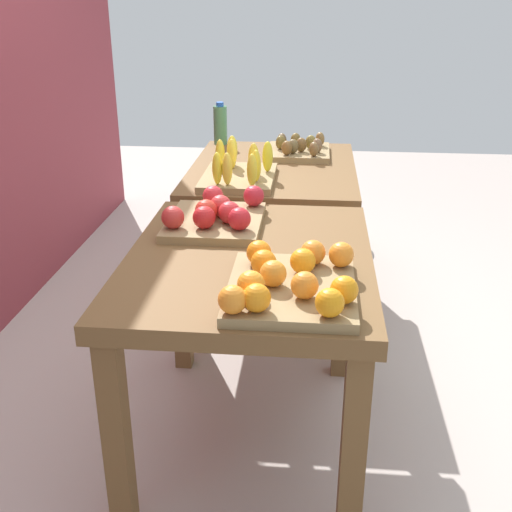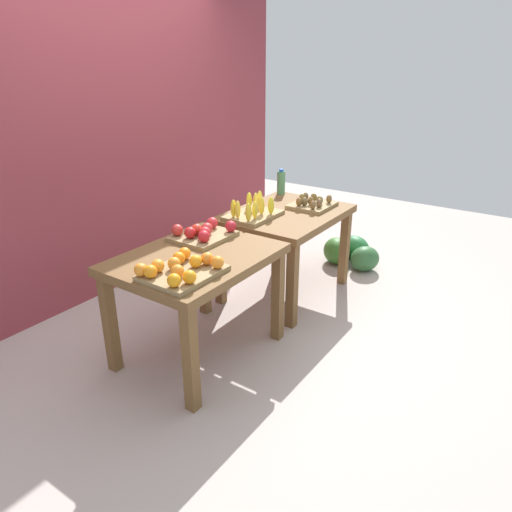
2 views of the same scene
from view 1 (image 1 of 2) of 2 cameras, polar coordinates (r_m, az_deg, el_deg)
name	(u,v)px [view 1 (image 1 of 2)]	position (r m, az deg, el deg)	size (l,w,h in m)	color
ground_plane	(263,356)	(2.90, 0.63, -9.03)	(8.00, 8.00, 0.00)	#B6A89F
display_table_left	(249,284)	(2.10, -0.60, -2.53)	(1.04, 0.80, 0.74)	brown
display_table_right	(273,187)	(3.15, 1.56, 6.26)	(1.04, 0.80, 0.74)	brown
orange_bin	(290,282)	(1.77, 3.14, -2.35)	(0.45, 0.39, 0.11)	#92794D
apple_bin	(216,215)	(2.29, -3.61, 3.68)	(0.41, 0.36, 0.11)	#92794D
banana_crate	(239,171)	(2.85, -1.54, 7.70)	(0.44, 0.32, 0.17)	#92794D
kiwi_bin	(299,149)	(3.32, 3.91, 9.63)	(0.36, 0.32, 0.10)	#92794D
water_bottle	(220,125)	(3.56, -3.25, 11.79)	(0.07, 0.07, 0.23)	#4C8C59
watermelon_pile	(316,222)	(4.16, 5.43, 3.07)	(0.55, 0.68, 0.26)	#266F37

